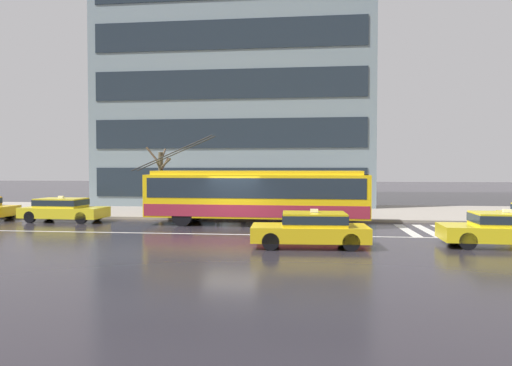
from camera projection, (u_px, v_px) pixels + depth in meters
ground_plane at (230, 231)px, 21.10m from camera, size 160.00×160.00×0.00m
sidewalk_slab at (253, 211)px, 30.05m from camera, size 80.00×10.00×0.14m
crosswalk_stripe_edge_near at (407, 230)px, 21.20m from camera, size 0.44×4.40×0.01m
crosswalk_stripe_inner_a at (427, 231)px, 21.10m from camera, size 0.44×4.40×0.01m
crosswalk_stripe_center at (447, 231)px, 21.00m from camera, size 0.44×4.40×0.01m
crosswalk_stripe_inner_b at (468, 231)px, 20.90m from camera, size 0.44×4.40×0.01m
crosswalk_stripe_edge_far at (488, 231)px, 20.80m from camera, size 0.44×4.40×0.01m
lane_centre_line at (225, 234)px, 19.91m from camera, size 72.00×0.14×0.01m
trolleybus at (257, 195)px, 23.33m from camera, size 12.23×2.83×4.60m
taxi_oncoming_near at (311, 228)px, 16.70m from camera, size 4.30×1.97×1.39m
taxi_oncoming_far at (504, 228)px, 16.66m from camera, size 4.34×1.96×1.39m
taxi_queued_behind_bus at (63, 209)px, 24.66m from camera, size 4.53×2.06×1.39m
bus_shelter at (251, 183)px, 27.07m from camera, size 4.20×1.78×2.48m
pedestrian_at_shelter at (180, 199)px, 26.83m from camera, size 0.50×0.50×1.60m
pedestrian_approaching_curb at (244, 187)px, 27.23m from camera, size 1.64×1.64×2.00m
pedestrian_walking_past at (277, 188)px, 25.45m from camera, size 1.61×1.61×1.96m
street_tree_bare at (161, 177)px, 27.99m from camera, size 1.89×2.09×4.08m
office_tower_corner_left at (243, 39)px, 39.33m from camera, size 20.78×15.70×28.04m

